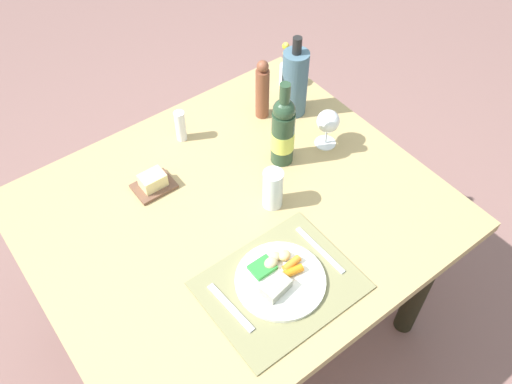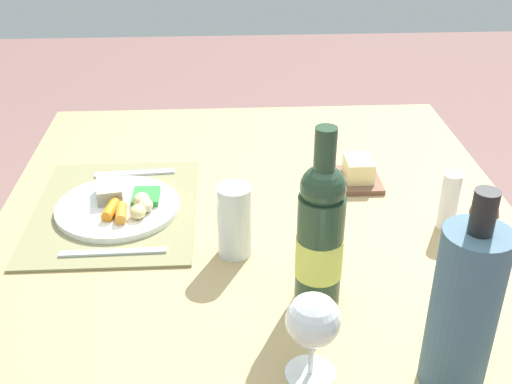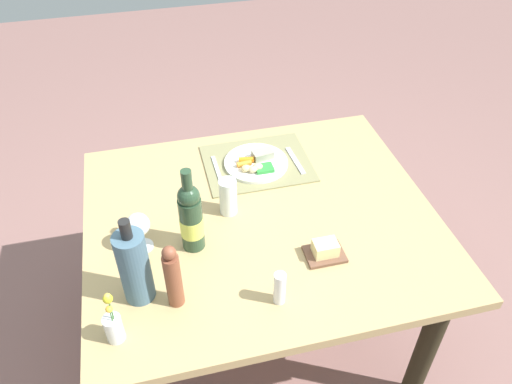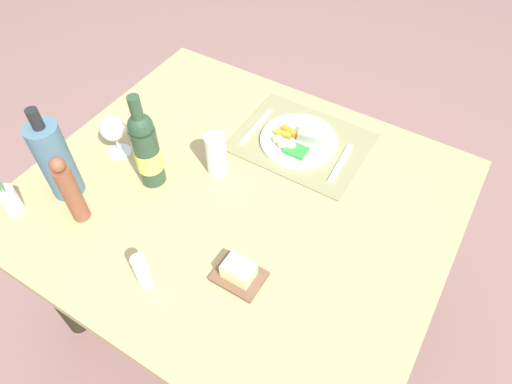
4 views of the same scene
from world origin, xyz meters
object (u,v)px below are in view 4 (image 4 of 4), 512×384
object	(u,v)px
dining_table	(239,215)
wine_glass	(113,130)
wine_bottle	(146,149)
dinner_plate	(298,140)
pepper_mill	(70,191)
salt_shaker	(142,272)
butter_dish	(239,273)
cooler_bottle	(55,160)
flower_vase	(8,197)
fork	(341,163)
water_tumbler	(216,156)
knife	(256,126)

from	to	relation	value
dining_table	wine_glass	size ratio (longest dim) A/B	8.69
wine_bottle	dining_table	bearing A→B (deg)	-162.01
dinner_plate	pepper_mill	xyz separation A→B (m)	(0.40, 0.59, 0.10)
dining_table	salt_shaker	distance (m)	0.41
dining_table	butter_dish	xyz separation A→B (m)	(-0.16, 0.24, 0.13)
cooler_bottle	wine_glass	world-z (taller)	cooler_bottle
wine_glass	wine_bottle	size ratio (longest dim) A/B	0.45
salt_shaker	flower_vase	xyz separation A→B (m)	(0.49, 0.01, 0.00)
fork	water_tumbler	size ratio (longest dim) A/B	1.29
pepper_mill	knife	bearing A→B (deg)	-111.95
dinner_plate	cooler_bottle	bearing A→B (deg)	47.22
water_tumbler	cooler_bottle	bearing A→B (deg)	41.98
dinner_plate	knife	size ratio (longest dim) A/B	1.29
fork	wine_bottle	xyz separation A→B (m)	(0.47, 0.36, 0.12)
dining_table	dinner_plate	size ratio (longest dim) A/B	4.84
flower_vase	cooler_bottle	bearing A→B (deg)	-119.19
cooler_bottle	water_tumbler	size ratio (longest dim) A/B	2.22
fork	cooler_bottle	world-z (taller)	cooler_bottle
water_tumbler	butter_dish	size ratio (longest dim) A/B	1.09
fork	cooler_bottle	distance (m)	0.86
cooler_bottle	flower_vase	world-z (taller)	cooler_bottle
fork	cooler_bottle	size ratio (longest dim) A/B	0.58
knife	cooler_bottle	world-z (taller)	cooler_bottle
dining_table	fork	size ratio (longest dim) A/B	6.81
cooler_bottle	salt_shaker	size ratio (longest dim) A/B	2.64
water_tumbler	flower_vase	xyz separation A→B (m)	(0.42, 0.44, -0.00)
water_tumbler	butter_dish	bearing A→B (deg)	132.84
wine_bottle	butter_dish	world-z (taller)	wine_bottle
knife	salt_shaker	size ratio (longest dim) A/B	1.68
pepper_mill	wine_bottle	world-z (taller)	wine_bottle
wine_bottle	butter_dish	bearing A→B (deg)	159.87
knife	water_tumbler	bearing A→B (deg)	88.42
knife	butter_dish	distance (m)	0.58
pepper_mill	flower_vase	xyz separation A→B (m)	(0.18, 0.09, -0.05)
pepper_mill	wine_bottle	size ratio (longest dim) A/B	0.74
butter_dish	dinner_plate	bearing A→B (deg)	-78.80
cooler_bottle	butter_dish	size ratio (longest dim) A/B	2.43
dinner_plate	cooler_bottle	size ratio (longest dim) A/B	0.82
pepper_mill	dining_table	bearing A→B (deg)	-138.42
cooler_bottle	wine_glass	distance (m)	0.21
water_tumbler	wine_bottle	size ratio (longest dim) A/B	0.44
dining_table	pepper_mill	distance (m)	0.51
knife	salt_shaker	bearing A→B (deg)	94.83
salt_shaker	butter_dish	distance (m)	0.25
dinner_plate	wine_glass	distance (m)	0.59
knife	pepper_mill	bearing A→B (deg)	67.07
pepper_mill	water_tumbler	world-z (taller)	pepper_mill
dinner_plate	butter_dish	distance (m)	0.53
water_tumbler	butter_dish	world-z (taller)	water_tumbler
pepper_mill	butter_dish	world-z (taller)	pepper_mill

